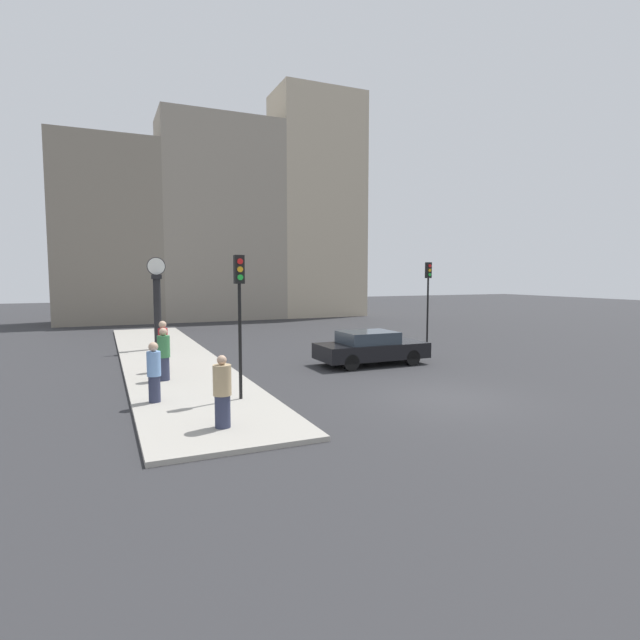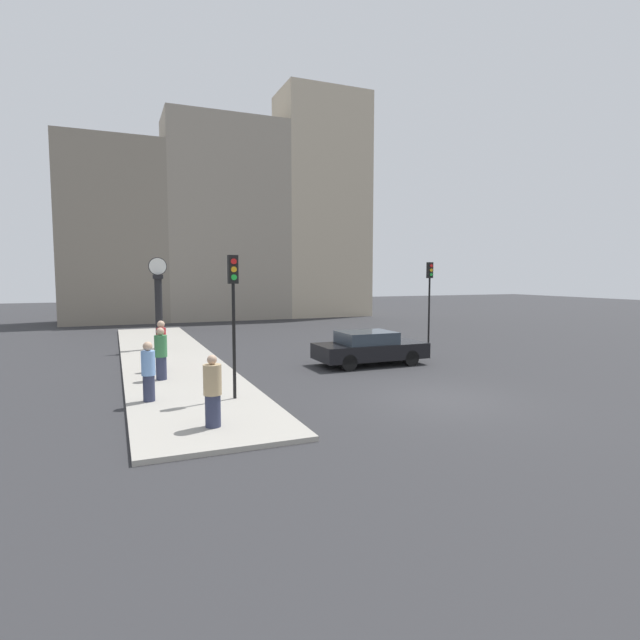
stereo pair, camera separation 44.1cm
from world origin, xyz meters
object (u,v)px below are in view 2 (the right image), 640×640
object	(u,v)px
traffic_light_far	(430,287)
pedestrian_green_hoodie	(161,354)
pedestrian_red_top	(162,345)
sedan_car	(369,348)
pedestrian_tan_coat	(213,392)
traffic_light_near	(233,297)
street_clock	(159,305)
pedestrian_blue_stripe	(148,372)

from	to	relation	value
traffic_light_far	pedestrian_green_hoodie	xyz separation A→B (m)	(-12.76, -3.66, -1.96)
traffic_light_far	pedestrian_red_top	world-z (taller)	traffic_light_far
sedan_car	traffic_light_far	xyz separation A→B (m)	(5.02, 3.29, 2.24)
sedan_car	pedestrian_tan_coat	bearing A→B (deg)	-139.78
traffic_light_near	street_clock	size ratio (longest dim) A/B	0.93
traffic_light_near	pedestrian_red_top	distance (m)	5.44
pedestrian_blue_stripe	pedestrian_tan_coat	bearing A→B (deg)	-68.40
traffic_light_far	pedestrian_green_hoodie	bearing A→B (deg)	-164.00
traffic_light_near	pedestrian_green_hoodie	world-z (taller)	traffic_light_near
street_clock	pedestrian_tan_coat	distance (m)	12.95
street_clock	pedestrian_green_hoodie	distance (m)	7.34
sedan_car	pedestrian_blue_stripe	world-z (taller)	pedestrian_blue_stripe
street_clock	pedestrian_blue_stripe	distance (m)	10.11
traffic_light_far	pedestrian_blue_stripe	size ratio (longest dim) A/B	2.55
pedestrian_green_hoodie	traffic_light_far	bearing A→B (deg)	16.00
traffic_light_near	traffic_light_far	bearing A→B (deg)	32.09
traffic_light_far	pedestrian_blue_stripe	xyz separation A→B (m)	(-13.31, -6.41, -1.99)
pedestrian_tan_coat	pedestrian_green_hoodie	world-z (taller)	pedestrian_green_hoodie
traffic_light_far	pedestrian_tan_coat	distance (m)	15.45
traffic_light_near	street_clock	distance (m)	10.63
traffic_light_near	traffic_light_far	distance (m)	13.14
traffic_light_near	pedestrian_green_hoodie	distance (m)	4.18
sedan_car	pedestrian_green_hoodie	world-z (taller)	pedestrian_green_hoodie
sedan_car	pedestrian_blue_stripe	distance (m)	8.86
pedestrian_green_hoodie	pedestrian_blue_stripe	size ratio (longest dim) A/B	1.05
sedan_car	pedestrian_blue_stripe	xyz separation A→B (m)	(-8.29, -3.12, 0.25)
street_clock	pedestrian_blue_stripe	world-z (taller)	street_clock
street_clock	pedestrian_tan_coat	bearing A→B (deg)	-89.79
traffic_light_near	traffic_light_far	size ratio (longest dim) A/B	0.95
street_clock	traffic_light_far	bearing A→B (deg)	-16.29
pedestrian_tan_coat	street_clock	bearing A→B (deg)	90.21
traffic_light_near	pedestrian_tan_coat	world-z (taller)	traffic_light_near
sedan_car	traffic_light_far	size ratio (longest dim) A/B	1.04
sedan_car	pedestrian_tan_coat	world-z (taller)	pedestrian_tan_coat
pedestrian_red_top	street_clock	bearing A→B (deg)	85.97
sedan_car	traffic_light_far	distance (m)	6.41
traffic_light_near	pedestrian_tan_coat	xyz separation A→B (m)	(-1.02, -2.34, -1.98)
street_clock	traffic_light_near	bearing A→B (deg)	-84.22
sedan_car	street_clock	distance (m)	10.04
pedestrian_tan_coat	pedestrian_green_hoodie	xyz separation A→B (m)	(-0.60, 5.67, 0.04)
pedestrian_tan_coat	pedestrian_blue_stripe	bearing A→B (deg)	111.60
traffic_light_far	street_clock	bearing A→B (deg)	163.71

